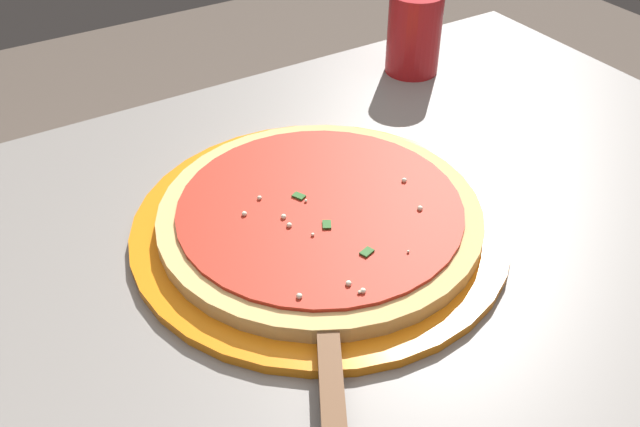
% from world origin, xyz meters
% --- Properties ---
extents(restaurant_table, '(1.05, 0.73, 0.77)m').
position_xyz_m(restaurant_table, '(0.00, 0.00, 0.62)').
color(restaurant_table, black).
rests_on(restaurant_table, ground_plane).
extents(serving_plate, '(0.37, 0.37, 0.01)m').
position_xyz_m(serving_plate, '(-0.01, 0.04, 0.78)').
color(serving_plate, orange).
rests_on(serving_plate, restaurant_table).
extents(pizza, '(0.31, 0.31, 0.02)m').
position_xyz_m(pizza, '(-0.01, 0.04, 0.79)').
color(pizza, '#DBB26B').
rests_on(pizza, serving_plate).
extents(pizza_server, '(0.15, 0.21, 0.01)m').
position_xyz_m(pizza_server, '(-0.09, -0.11, 0.79)').
color(pizza_server, silver).
rests_on(pizza_server, serving_plate).
extents(cup_tall_drink, '(0.07, 0.07, 0.11)m').
position_xyz_m(cup_tall_drink, '(0.28, 0.27, 0.83)').
color(cup_tall_drink, '#B2191E').
rests_on(cup_tall_drink, restaurant_table).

